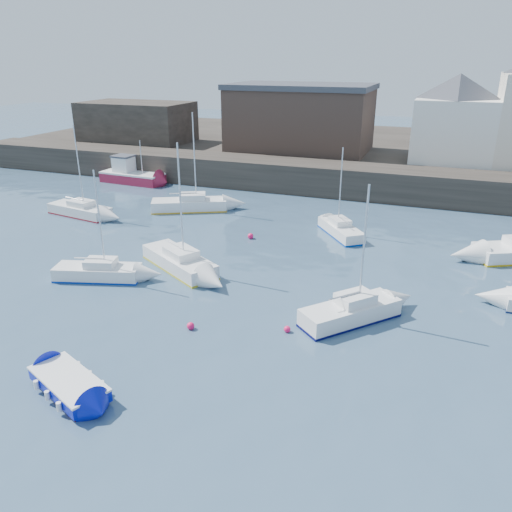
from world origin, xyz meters
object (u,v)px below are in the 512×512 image
(blue_dinghy, at_px, (69,384))
(sailboat_a, at_px, (98,272))
(sailboat_f, at_px, (341,229))
(sailboat_c, at_px, (351,312))
(fishing_boat, at_px, (131,174))
(buoy_near, at_px, (191,329))
(sailboat_b, at_px, (179,261))
(sailboat_e, at_px, (80,210))
(buoy_far, at_px, (251,239))
(buoy_mid, at_px, (287,332))
(sailboat_h, at_px, (190,204))

(blue_dinghy, distance_m, sailboat_a, 11.96)
(sailboat_f, bearing_deg, sailboat_c, -76.21)
(fishing_boat, xyz_separation_m, buoy_near, (21.53, -26.90, -0.94))
(sailboat_b, height_order, sailboat_e, sailboat_b)
(blue_dinghy, bearing_deg, buoy_far, 89.34)
(sailboat_f, distance_m, buoy_near, 18.02)
(sailboat_a, distance_m, buoy_mid, 13.56)
(buoy_far, bearing_deg, buoy_mid, -61.26)
(sailboat_c, height_order, sailboat_h, sailboat_h)
(buoy_near, bearing_deg, sailboat_a, 157.02)
(sailboat_e, relative_size, buoy_far, 17.51)
(buoy_mid, relative_size, buoy_far, 0.78)
(blue_dinghy, distance_m, fishing_boat, 38.63)
(sailboat_b, distance_m, buoy_near, 8.25)
(fishing_boat, relative_size, sailboat_h, 0.84)
(sailboat_b, distance_m, sailboat_h, 13.76)
(blue_dinghy, xyz_separation_m, sailboat_f, (6.70, 24.08, 0.05))
(sailboat_h, bearing_deg, buoy_mid, -49.99)
(sailboat_a, xyz_separation_m, buoy_near, (8.53, -3.62, -0.50))
(sailboat_f, height_order, buoy_mid, sailboat_f)
(sailboat_b, xyz_separation_m, sailboat_c, (12.16, -3.12, 0.02))
(sailboat_a, bearing_deg, sailboat_e, 132.97)
(fishing_boat, height_order, buoy_near, fishing_boat)
(blue_dinghy, relative_size, sailboat_a, 0.63)
(blue_dinghy, relative_size, sailboat_h, 0.50)
(sailboat_b, xyz_separation_m, buoy_near, (4.44, -6.94, -0.55))
(sailboat_f, xyz_separation_m, sailboat_h, (-14.56, 1.96, 0.09))
(sailboat_a, distance_m, sailboat_h, 15.91)
(sailboat_e, xyz_separation_m, buoy_far, (16.57, -0.32, -0.52))
(sailboat_c, distance_m, sailboat_e, 28.46)
(fishing_boat, bearing_deg, buoy_mid, -43.91)
(fishing_boat, relative_size, sailboat_c, 0.99)
(sailboat_b, bearing_deg, buoy_near, -57.41)
(buoy_mid, bearing_deg, sailboat_a, 171.03)
(sailboat_c, bearing_deg, sailboat_e, 157.96)
(blue_dinghy, xyz_separation_m, sailboat_h, (-7.87, 26.05, 0.14))
(fishing_boat, bearing_deg, buoy_near, -51.34)
(buoy_near, height_order, buoy_far, buoy_far)
(fishing_boat, xyz_separation_m, buoy_far, (19.43, -12.73, -0.94))
(buoy_far, bearing_deg, sailboat_h, 147.00)
(sailboat_a, bearing_deg, sailboat_b, 39.09)
(buoy_near, relative_size, buoy_far, 0.88)
(fishing_boat, distance_m, buoy_mid, 36.64)
(sailboat_e, distance_m, sailboat_f, 23.22)
(sailboat_a, height_order, buoy_far, sailboat_a)
(sailboat_c, bearing_deg, sailboat_h, 138.91)
(fishing_boat, relative_size, buoy_mid, 21.01)
(buoy_far, bearing_deg, sailboat_a, -121.36)
(sailboat_c, distance_m, buoy_mid, 3.72)
(blue_dinghy, relative_size, sailboat_f, 0.64)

